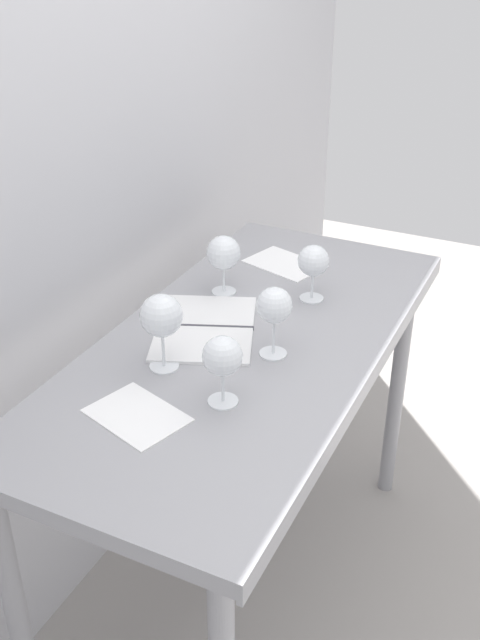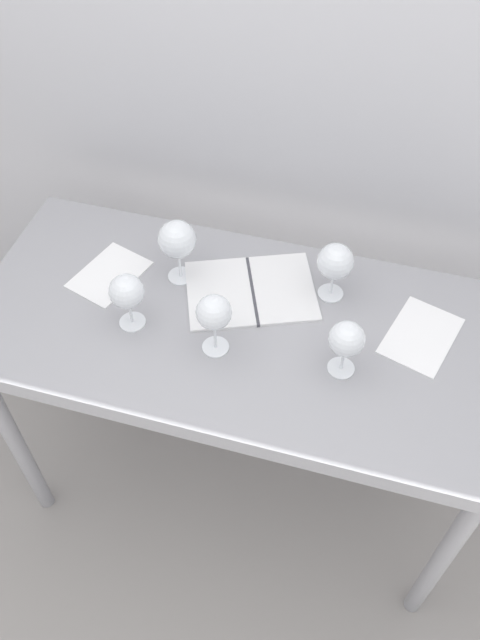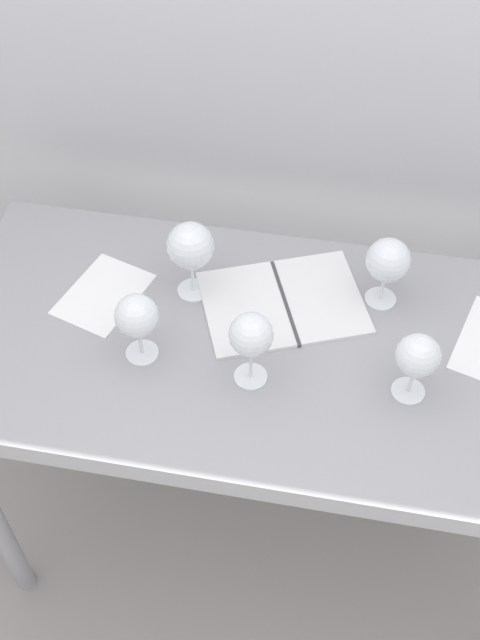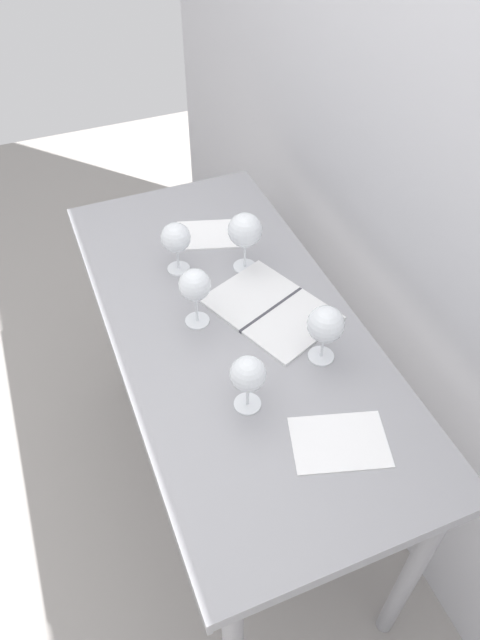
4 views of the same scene
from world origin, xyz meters
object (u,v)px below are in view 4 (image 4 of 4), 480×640
(tasting_sheet_lower, at_px, (209,234))
(wine_glass_near_right, at_px, (248,375))
(wine_glass_far_left, at_px, (245,231))
(tasting_sheet_upper, at_px, (339,442))
(wine_glass_near_left, at_px, (176,239))
(wine_glass_far_right, at_px, (325,325))
(wine_glass_near_center, at_px, (195,286))
(open_notebook, at_px, (271,309))

(tasting_sheet_lower, bearing_deg, wine_glass_near_right, 5.57)
(wine_glass_far_left, bearing_deg, tasting_sheet_upper, -2.78)
(wine_glass_far_left, height_order, wine_glass_near_left, wine_glass_far_left)
(tasting_sheet_lower, bearing_deg, tasting_sheet_upper, 18.49)
(wine_glass_near_right, height_order, tasting_sheet_lower, wine_glass_near_right)
(wine_glass_far_right, distance_m, wine_glass_near_left, 0.52)
(wine_glass_near_right, height_order, tasting_sheet_upper, wine_glass_near_right)
(wine_glass_far_left, distance_m, wine_glass_far_right, 0.41)
(wine_glass_far_left, distance_m, wine_glass_near_center, 0.26)
(wine_glass_near_left, height_order, tasting_sheet_lower, wine_glass_near_left)
(open_notebook, bearing_deg, wine_glass_far_left, 157.16)
(wine_glass_far_left, distance_m, tasting_sheet_upper, 0.66)
(wine_glass_far_right, relative_size, open_notebook, 0.41)
(wine_glass_near_left, xyz_separation_m, tasting_sheet_upper, (0.71, 0.16, -0.11))
(wine_glass_far_left, bearing_deg, open_notebook, -0.60)
(wine_glass_near_right, distance_m, tasting_sheet_upper, 0.26)
(wine_glass_near_center, bearing_deg, tasting_sheet_upper, 19.83)
(wine_glass_near_left, xyz_separation_m, tasting_sheet_lower, (-0.12, 0.14, -0.11))
(wine_glass_far_right, height_order, tasting_sheet_lower, wine_glass_far_right)
(wine_glass_far_left, distance_m, tasting_sheet_lower, 0.24)
(wine_glass_far_right, height_order, open_notebook, wine_glass_far_right)
(wine_glass_far_right, distance_m, tasting_sheet_lower, 0.61)
(wine_glass_near_left, bearing_deg, tasting_sheet_upper, 12.34)
(wine_glass_far_left, distance_m, open_notebook, 0.24)
(wine_glass_near_center, bearing_deg, open_notebook, 80.31)
(wine_glass_near_left, relative_size, tasting_sheet_lower, 0.79)
(wine_glass_near_center, xyz_separation_m, tasting_sheet_upper, (0.49, 0.17, -0.13))
(wine_glass_far_left, xyz_separation_m, open_notebook, (0.20, -0.00, -0.13))
(wine_glass_near_right, xyz_separation_m, tasting_sheet_lower, (-0.66, 0.14, -0.11))
(wine_glass_far_right, bearing_deg, wine_glass_near_right, -73.49)
(wine_glass_far_right, relative_size, wine_glass_near_right, 1.06)
(wine_glass_far_left, height_order, tasting_sheet_lower, wine_glass_far_left)
(wine_glass_near_center, height_order, tasting_sheet_lower, wine_glass_near_center)
(wine_glass_near_right, relative_size, open_notebook, 0.39)
(open_notebook, bearing_deg, tasting_sheet_lower, 164.30)
(tasting_sheet_upper, bearing_deg, wine_glass_far_right, 178.70)
(wine_glass_near_right, bearing_deg, wine_glass_near_center, -176.15)
(wine_glass_far_left, height_order, wine_glass_near_center, wine_glass_far_left)
(wine_glass_far_right, xyz_separation_m, tasting_sheet_upper, (0.25, -0.08, -0.11))
(wine_glass_far_right, xyz_separation_m, open_notebook, (-0.20, -0.05, -0.11))
(tasting_sheet_upper, height_order, tasting_sheet_lower, same)
(open_notebook, distance_m, tasting_sheet_upper, 0.45)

